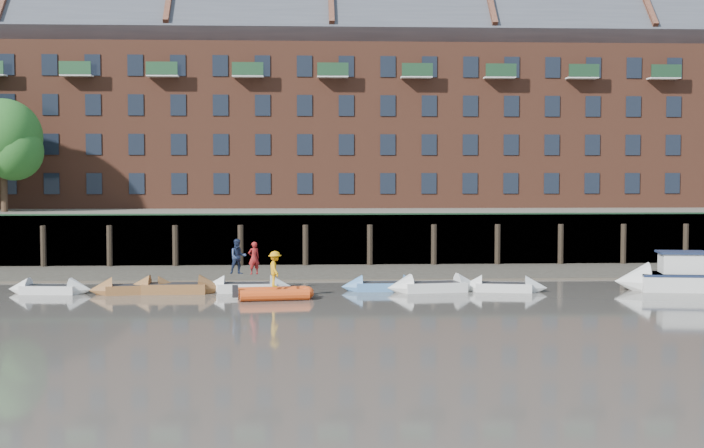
{
  "coord_description": "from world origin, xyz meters",
  "views": [
    {
      "loc": [
        -2.24,
        -38.7,
        6.09
      ],
      "look_at": [
        0.38,
        12.0,
        3.2
      ],
      "focal_mm": 50.0,
      "sensor_mm": 36.0,
      "label": 1
    }
  ],
  "objects": [
    {
      "name": "bank_terrace",
      "position": [
        0.0,
        36.0,
        1.6
      ],
      "size": [
        110.0,
        28.0,
        3.2
      ],
      "primitive_type": "cube",
      "color": "#5E594D",
      "rests_on": "ground"
    },
    {
      "name": "rowboat_0",
      "position": [
        -14.49,
        9.35,
        0.21
      ],
      "size": [
        4.22,
        1.65,
        1.19
      ],
      "rotation": [
        0.0,
        0.0,
        -0.11
      ],
      "color": "silver",
      "rests_on": "ground"
    },
    {
      "name": "ground",
      "position": [
        0.0,
        0.0,
        0.0
      ],
      "size": [
        220.0,
        220.0,
        0.0
      ],
      "primitive_type": "plane",
      "color": "#565149",
      "rests_on": "ground"
    },
    {
      "name": "rowboat_4",
      "position": [
        1.81,
        9.65,
        0.21
      ],
      "size": [
        4.17,
        1.23,
        1.21
      ],
      "rotation": [
        0.0,
        0.0,
        0.0
      ],
      "color": "#4A7EB8",
      "rests_on": "ground"
    },
    {
      "name": "apartment_terrace",
      "position": [
        -0.0,
        36.99,
        12.82
      ],
      "size": [
        80.6,
        15.56,
        20.98
      ],
      "color": "brown",
      "rests_on": "bank_terrace"
    },
    {
      "name": "person_rower_a",
      "position": [
        -4.59,
        9.51,
        1.68
      ],
      "size": [
        0.7,
        0.6,
        1.61
      ],
      "primitive_type": "imported",
      "rotation": [
        0.0,
        0.0,
        3.59
      ],
      "color": "maroon",
      "rests_on": "rowboat_3"
    },
    {
      "name": "rowboat_3",
      "position": [
        -4.91,
        9.46,
        0.23
      ],
      "size": [
        4.49,
        1.39,
        1.3
      ],
      "rotation": [
        0.0,
        0.0,
        0.02
      ],
      "color": "silver",
      "rests_on": "ground"
    },
    {
      "name": "mud_band",
      "position": [
        0.0,
        14.6,
        0.0
      ],
      "size": [
        110.0,
        1.6,
        0.1
      ],
      "primitive_type": "cube",
      "color": "#4C4336",
      "rests_on": "ground"
    },
    {
      "name": "river_wall",
      "position": [
        -0.0,
        22.38,
        1.59
      ],
      "size": [
        110.0,
        1.23,
        3.3
      ],
      "color": "#2D2A26",
      "rests_on": "ground"
    },
    {
      "name": "motor_launch",
      "position": [
        16.05,
        8.94,
        0.64
      ],
      "size": [
        6.33,
        2.92,
        2.51
      ],
      "rotation": [
        0.0,
        0.0,
        2.98
      ],
      "color": "silver",
      "rests_on": "ground"
    },
    {
      "name": "rib_tender",
      "position": [
        -3.41,
        6.75,
        0.26
      ],
      "size": [
        3.59,
        2.07,
        0.61
      ],
      "rotation": [
        0.0,
        0.0,
        0.14
      ],
      "color": "#DD4614",
      "rests_on": "ground"
    },
    {
      "name": "rowboat_6",
      "position": [
        7.74,
        9.02,
        0.22
      ],
      "size": [
        4.41,
        2.02,
        1.23
      ],
      "rotation": [
        0.0,
        0.0,
        -0.19
      ],
      "color": "silver",
      "rests_on": "ground"
    },
    {
      "name": "foreshore",
      "position": [
        0.0,
        18.0,
        0.0
      ],
      "size": [
        110.0,
        8.0,
        0.5
      ],
      "primitive_type": "cube",
      "color": "#3D382F",
      "rests_on": "ground"
    },
    {
      "name": "rowboat_1",
      "position": [
        -10.33,
        9.11,
        0.23
      ],
      "size": [
        4.56,
        2.09,
        1.28
      ],
      "rotation": [
        0.0,
        0.0,
        0.19
      ],
      "color": "brown",
      "rests_on": "ground"
    },
    {
      "name": "rowboat_2",
      "position": [
        -8.44,
        9.2,
        0.24
      ],
      "size": [
        4.78,
        1.42,
        1.38
      ],
      "rotation": [
        0.0,
        0.0,
        0.01
      ],
      "color": "brown",
      "rests_on": "ground"
    },
    {
      "name": "person_rower_b",
      "position": [
        -5.38,
        9.59,
        1.74
      ],
      "size": [
        0.99,
        0.86,
        1.75
      ],
      "primitive_type": "imported",
      "rotation": [
        0.0,
        0.0,
        0.27
      ],
      "color": "#19233F",
      "rests_on": "rowboat_3"
    },
    {
      "name": "person_rib_crew",
      "position": [
        -3.48,
        6.83,
        1.41
      ],
      "size": [
        0.79,
        1.17,
        1.68
      ],
      "primitive_type": "imported",
      "rotation": [
        0.0,
        0.0,
        1.74
      ],
      "color": "orange",
      "rests_on": "rib_tender"
    },
    {
      "name": "rowboat_5",
      "position": [
        4.29,
        9.14,
        0.24
      ],
      "size": [
        4.91,
        2.1,
        1.38
      ],
      "rotation": [
        0.0,
        0.0,
        0.16
      ],
      "color": "silver",
      "rests_on": "ground"
    }
  ]
}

